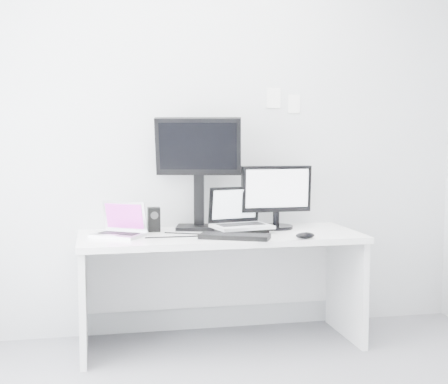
{
  "coord_description": "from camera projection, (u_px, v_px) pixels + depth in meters",
  "views": [
    {
      "loc": [
        -0.79,
        -2.66,
        1.36
      ],
      "look_at": [
        0.02,
        1.23,
        1.0
      ],
      "focal_mm": 50.27,
      "sensor_mm": 36.0,
      "label": 1
    }
  ],
  "objects": [
    {
      "name": "back_wall",
      "position": [
        210.0,
        137.0,
        4.31
      ],
      "size": [
        3.6,
        0.0,
        3.6
      ],
      "primitive_type": "plane",
      "rotation": [
        1.57,
        0.0,
        0.0
      ],
      "color": "#B6B8BB",
      "rests_on": "ground"
    },
    {
      "name": "desk",
      "position": [
        220.0,
        289.0,
        4.06
      ],
      "size": [
        1.8,
        0.7,
        0.73
      ],
      "primitive_type": "cube",
      "color": "white",
      "rests_on": "ground"
    },
    {
      "name": "macbook",
      "position": [
        118.0,
        219.0,
        3.89
      ],
      "size": [
        0.38,
        0.36,
        0.23
      ],
      "primitive_type": "cube",
      "rotation": [
        0.0,
        0.0,
        -0.58
      ],
      "color": "silver",
      "rests_on": "desk"
    },
    {
      "name": "speaker",
      "position": [
        154.0,
        219.0,
        4.11
      ],
      "size": [
        0.1,
        0.1,
        0.16
      ],
      "primitive_type": "cube",
      "rotation": [
        0.0,
        0.0,
        0.33
      ],
      "color": "black",
      "rests_on": "desk"
    },
    {
      "name": "dell_laptop",
      "position": [
        242.0,
        209.0,
        4.06
      ],
      "size": [
        0.41,
        0.35,
        0.3
      ],
      "primitive_type": "cube",
      "rotation": [
        0.0,
        0.0,
        0.2
      ],
      "color": "silver",
      "rests_on": "desk"
    },
    {
      "name": "rear_monitor",
      "position": [
        199.0,
        172.0,
        4.18
      ],
      "size": [
        0.6,
        0.33,
        0.77
      ],
      "primitive_type": "cube",
      "rotation": [
        0.0,
        0.0,
        -0.24
      ],
      "color": "black",
      "rests_on": "desk"
    },
    {
      "name": "samsung_monitor",
      "position": [
        277.0,
        196.0,
        4.22
      ],
      "size": [
        0.49,
        0.23,
        0.44
      ],
      "primitive_type": "cube",
      "rotation": [
        0.0,
        0.0,
        0.02
      ],
      "color": "black",
      "rests_on": "desk"
    },
    {
      "name": "keyboard",
      "position": [
        235.0,
        236.0,
        3.83
      ],
      "size": [
        0.45,
        0.32,
        0.03
      ],
      "primitive_type": "cube",
      "rotation": [
        0.0,
        0.0,
        -0.43
      ],
      "color": "black",
      "rests_on": "desk"
    },
    {
      "name": "mouse",
      "position": [
        305.0,
        236.0,
        3.82
      ],
      "size": [
        0.13,
        0.09,
        0.04
      ],
      "primitive_type": "ellipsoid",
      "rotation": [
        0.0,
        0.0,
        0.11
      ],
      "color": "black",
      "rests_on": "desk"
    },
    {
      "name": "wall_note_0",
      "position": [
        274.0,
        98.0,
        4.38
      ],
      "size": [
        0.1,
        0.0,
        0.14
      ],
      "primitive_type": "cube",
      "color": "white",
      "rests_on": "back_wall"
    },
    {
      "name": "wall_note_1",
      "position": [
        294.0,
        104.0,
        4.41
      ],
      "size": [
        0.09,
        0.0,
        0.13
      ],
      "primitive_type": "cube",
      "color": "white",
      "rests_on": "back_wall"
    }
  ]
}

